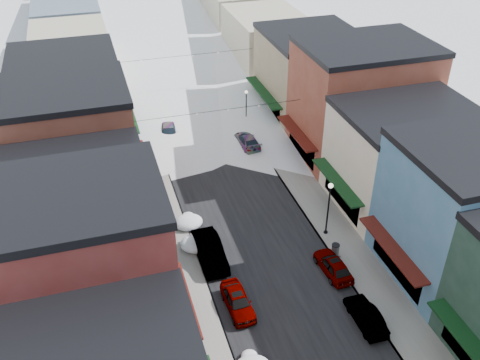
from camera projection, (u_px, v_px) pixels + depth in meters
road at (179, 89)px, 68.69m from camera, size 10.00×160.00×0.01m
sidewalk_left at (127, 95)px, 67.05m from camera, size 3.20×160.00×0.15m
sidewalk_right at (228, 82)px, 70.25m from camera, size 3.20×160.00×0.15m
curb_left at (140, 93)px, 67.43m from camera, size 0.10×160.00×0.15m
curb_right at (217, 84)px, 69.88m from camera, size 0.10×160.00×0.15m
bldg_l_brick_near at (73, 284)px, 30.33m from camera, size 12.30×8.20×12.50m
bldg_l_grayblue at (80, 220)px, 38.21m from camera, size 11.30×9.20×9.00m
bldg_l_brick_far at (60, 150)px, 44.62m from camera, size 13.30×9.20×11.00m
bldg_l_tan at (69, 104)px, 53.14m from camera, size 11.30×11.20×10.00m
bldg_r_blue at (467, 212)px, 37.80m from camera, size 11.30×9.20×10.50m
bldg_r_cream at (403, 157)px, 45.53m from camera, size 12.30×9.20×9.00m
bldg_r_brick_far at (361, 100)px, 52.17m from camera, size 13.30×9.20×11.50m
bldg_r_tan at (310, 74)px, 60.48m from camera, size 11.30×11.20×9.50m
distant_blocks at (149, 9)px, 84.91m from camera, size 34.00×55.00×8.00m
overhead_cables at (199, 80)px, 55.29m from camera, size 16.40×15.04×0.04m
car_silver_sedan at (238, 301)px, 36.79m from camera, size 1.80×4.14×1.39m
car_dark_hatch at (210, 251)px, 40.94m from camera, size 1.90×5.19×1.70m
car_silver_wagon at (169, 133)px, 57.24m from camera, size 2.71×5.23×1.45m
car_green_sedan at (366, 316)px, 35.72m from camera, size 1.41×4.02×1.32m
car_gray_suv at (333, 265)px, 39.82m from camera, size 1.86×4.17×1.39m
car_black_sedan at (247, 141)px, 55.86m from camera, size 2.08×4.71×1.35m
car_lane_silver at (171, 91)px, 66.08m from camera, size 1.98×4.91×1.67m
car_lane_white at (188, 80)px, 68.88m from camera, size 3.26×6.24×1.68m
trash_can at (335, 250)px, 41.30m from camera, size 0.62×0.62×1.05m
streetlamp_near at (329, 202)px, 42.25m from camera, size 0.40×0.40×4.85m
streetlamp_far at (246, 103)px, 58.65m from camera, size 0.34×0.34×4.12m
snow_pile_mid at (197, 242)px, 42.30m from camera, size 2.60×2.80×1.10m
snow_pile_far at (188, 222)px, 44.61m from camera, size 2.39×2.67×1.01m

